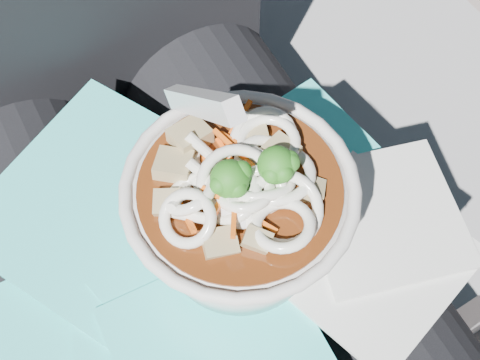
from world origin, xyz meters
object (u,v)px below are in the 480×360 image
lap (215,312)px  udon_bowl (240,209)px  plastic_bag (186,275)px  person_body (167,212)px  stone_ledge (171,287)px

lap → udon_bowl: 0.16m
plastic_bag → person_body: bearing=78.5°
stone_ledge → person_body: 0.33m
udon_bowl → lap: bearing=-165.1°
stone_ledge → lap: lap is taller
stone_ledge → udon_bowl: bearing=-78.3°
stone_ledge → lap: bearing=-90.0°
udon_bowl → plastic_bag: bearing=-179.5°
plastic_bag → udon_bowl: udon_bowl is taller
stone_ledge → udon_bowl: (0.03, -0.14, 0.45)m
lap → udon_bowl: size_ratio=2.48×
stone_ledge → lap: size_ratio=2.08×
lap → person_body: (0.00, 0.09, 0.03)m
stone_ledge → person_body: person_body is taller
stone_ledge → udon_bowl: size_ratio=5.17×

